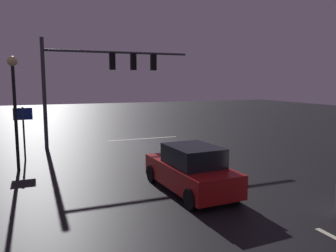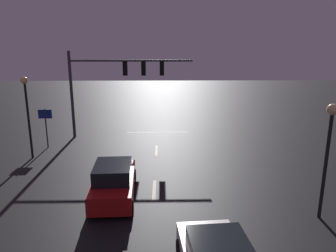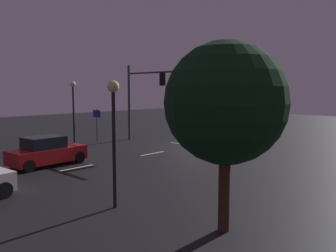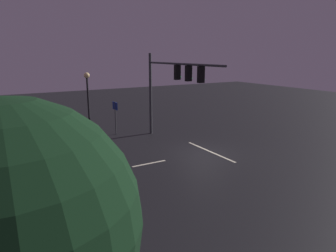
% 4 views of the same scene
% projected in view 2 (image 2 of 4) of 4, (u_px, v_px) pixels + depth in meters
% --- Properties ---
extents(ground_plane, '(80.00, 80.00, 0.00)m').
position_uv_depth(ground_plane, '(157.00, 134.00, 25.13)').
color(ground_plane, black).
extents(traffic_signal_assembly, '(9.10, 0.47, 6.47)m').
position_uv_depth(traffic_signal_assembly, '(116.00, 76.00, 23.36)').
color(traffic_signal_assembly, '#383A3D').
rests_on(traffic_signal_assembly, ground_plane).
extents(lane_dash_far, '(0.16, 2.20, 0.01)m').
position_uv_depth(lane_dash_far, '(156.00, 150.00, 21.25)').
color(lane_dash_far, beige).
rests_on(lane_dash_far, ground_plane).
extents(lane_dash_mid, '(0.16, 2.20, 0.01)m').
position_uv_depth(lane_dash_mid, '(154.00, 190.00, 15.43)').
color(lane_dash_mid, beige).
rests_on(lane_dash_mid, ground_plane).
extents(stop_bar, '(5.00, 0.16, 0.01)m').
position_uv_depth(stop_bar, '(158.00, 132.00, 25.70)').
color(stop_bar, beige).
rests_on(stop_bar, ground_plane).
extents(car_approaching, '(2.10, 4.44, 1.70)m').
position_uv_depth(car_approaching, '(114.00, 182.00, 14.43)').
color(car_approaching, maroon).
rests_on(car_approaching, ground_plane).
extents(street_lamp_left_kerb, '(0.44, 0.44, 4.71)m').
position_uv_depth(street_lamp_left_kerb, '(329.00, 139.00, 12.15)').
color(street_lamp_left_kerb, black).
rests_on(street_lamp_left_kerb, ground_plane).
extents(street_lamp_right_kerb, '(0.44, 0.44, 5.05)m').
position_uv_depth(street_lamp_right_kerb, '(27.00, 102.00, 19.00)').
color(street_lamp_right_kerb, black).
rests_on(street_lamp_right_kerb, ground_plane).
extents(route_sign, '(0.90, 0.09, 2.70)m').
position_uv_depth(route_sign, '(46.00, 120.00, 21.39)').
color(route_sign, '#383A3D').
rests_on(route_sign, ground_plane).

